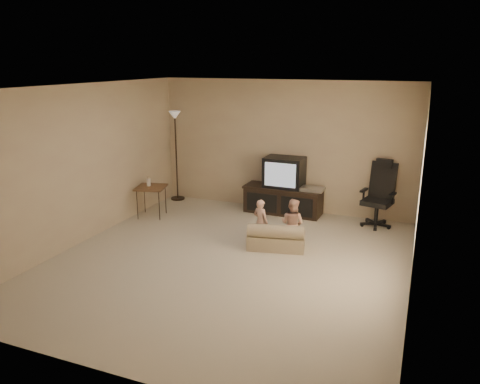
% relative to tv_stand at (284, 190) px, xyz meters
% --- Properties ---
extents(floor, '(5.50, 5.50, 0.00)m').
position_rel_tv_stand_xyz_m(floor, '(-0.09, -2.49, -0.45)').
color(floor, '#C3B49B').
rests_on(floor, ground).
extents(room_shell, '(5.50, 5.50, 5.50)m').
position_rel_tv_stand_xyz_m(room_shell, '(-0.09, -2.49, 1.07)').
color(room_shell, silver).
rests_on(room_shell, floor).
extents(tv_stand, '(1.53, 0.59, 1.09)m').
position_rel_tv_stand_xyz_m(tv_stand, '(0.00, 0.00, 0.00)').
color(tv_stand, black).
rests_on(tv_stand, floor).
extents(office_chair, '(0.65, 0.68, 1.18)m').
position_rel_tv_stand_xyz_m(office_chair, '(1.75, -0.07, -0.03)').
color(office_chair, black).
rests_on(office_chair, floor).
extents(side_table, '(0.63, 0.63, 0.78)m').
position_rel_tv_stand_xyz_m(side_table, '(-2.25, -1.11, 0.11)').
color(side_table, brown).
rests_on(side_table, floor).
extents(floor_lamp, '(0.29, 0.29, 1.85)m').
position_rel_tv_stand_xyz_m(floor_lamp, '(-2.35, 0.06, 0.90)').
color(floor_lamp, black).
rests_on(floor_lamp, floor).
extents(child_sofa, '(0.96, 0.66, 0.43)m').
position_rel_tv_stand_xyz_m(child_sofa, '(0.40, -1.77, -0.28)').
color(child_sofa, tan).
rests_on(child_sofa, floor).
extents(toddler_left, '(0.32, 0.27, 0.74)m').
position_rel_tv_stand_xyz_m(toddler_left, '(0.11, -1.67, -0.08)').
color(toddler_left, tan).
rests_on(toddler_left, floor).
extents(toddler_right, '(0.43, 0.30, 0.80)m').
position_rel_tv_stand_xyz_m(toddler_right, '(0.62, -1.64, -0.05)').
color(toddler_right, tan).
rests_on(toddler_right, floor).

